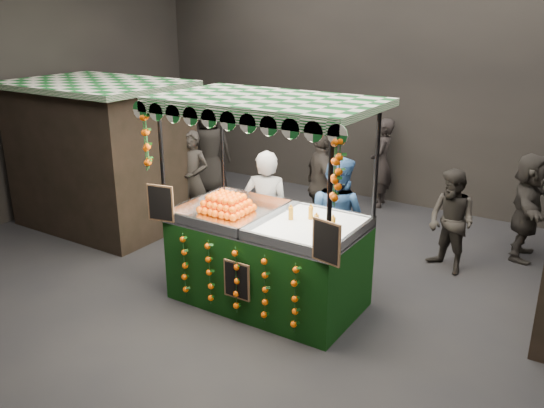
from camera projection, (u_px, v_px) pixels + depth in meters
The scene contains 12 objects.
ground at pixel (281, 307), 7.57m from camera, with size 12.00×12.00×0.00m, color black.
market_hall at pixel (282, 46), 6.46m from camera, with size 12.10×10.10×5.05m.
neighbour_stall_left at pixel (102, 154), 10.16m from camera, with size 3.00×2.20×2.60m.
juice_stall at pixel (267, 244), 7.42m from camera, with size 2.86×1.68×2.77m.
vendor_grey at pixel (266, 213), 8.31m from camera, with size 0.80×0.67×1.88m.
vendor_blue at pixel (336, 220), 8.04m from camera, with size 1.00×0.82×1.89m.
shopper_0 at pixel (193, 179), 10.23m from camera, with size 0.70×0.52×1.75m.
shopper_1 at pixel (451, 222), 8.38m from camera, with size 0.96×0.89×1.58m.
shopper_2 at pixel (322, 186), 9.54m from camera, with size 1.14×1.07×1.89m.
shopper_4 at pixel (209, 149), 12.08m from camera, with size 1.09×1.07×1.90m.
shopper_5 at pixel (528, 207), 8.82m from camera, with size 0.65×1.63×1.71m.
shopper_6 at pixel (381, 163), 11.19m from camera, with size 0.57×0.73×1.78m.
Camera 1 is at (3.48, -5.72, 3.79)m, focal length 37.31 mm.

